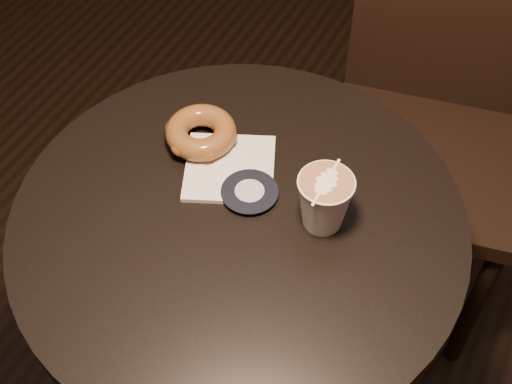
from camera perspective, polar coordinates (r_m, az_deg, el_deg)
cafe_table at (r=1.25m, az=-1.25°, el=-7.49°), size 0.70×0.70×0.75m
chair at (r=1.55m, az=14.53°, el=7.97°), size 0.49×0.49×1.06m
pastry_bag at (r=1.14m, az=-2.12°, el=1.93°), size 0.19×0.19×0.01m
doughnut at (r=1.16m, az=-4.43°, el=4.79°), size 0.12×0.12×0.04m
latte_cup at (r=1.05m, az=5.48°, el=-0.80°), size 0.08×0.08×0.09m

